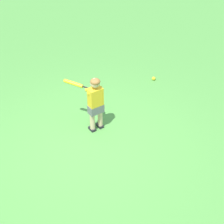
% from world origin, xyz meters
% --- Properties ---
extents(ground_plane, '(40.00, 40.00, 0.00)m').
position_xyz_m(ground_plane, '(0.00, 0.00, 0.00)').
color(ground_plane, '#519942').
extents(child_batter, '(0.35, 0.78, 1.08)m').
position_xyz_m(child_batter, '(-0.52, -0.05, 0.65)').
color(child_batter, '#232328').
rests_on(child_batter, ground).
extents(play_ball_behind_batter, '(0.09, 0.09, 0.09)m').
position_xyz_m(play_ball_behind_batter, '(-2.60, 0.68, 0.04)').
color(play_ball_behind_batter, yellow).
rests_on(play_ball_behind_batter, ground).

